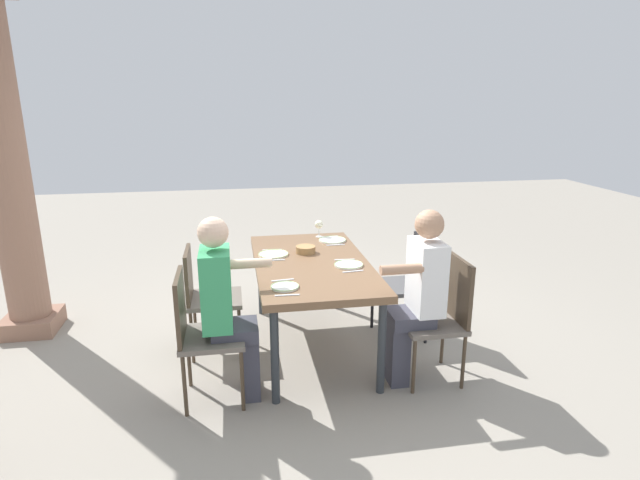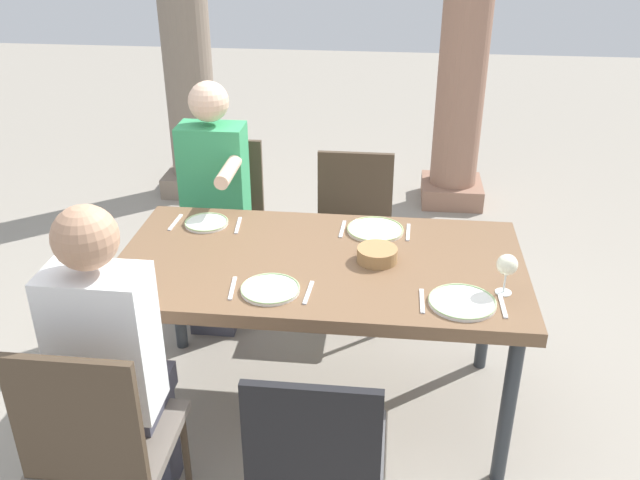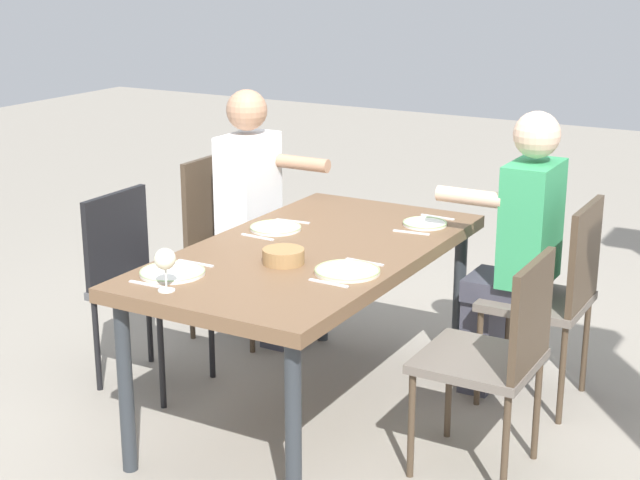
% 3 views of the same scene
% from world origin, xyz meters
% --- Properties ---
extents(ground_plane, '(16.00, 16.00, 0.00)m').
position_xyz_m(ground_plane, '(0.00, 0.00, 0.00)').
color(ground_plane, gray).
extents(dining_table, '(1.72, 0.92, 0.78)m').
position_xyz_m(dining_table, '(0.00, 0.00, 0.71)').
color(dining_table, brown).
rests_on(dining_table, ground).
extents(chair_west_north, '(0.44, 0.44, 0.95)m').
position_xyz_m(chair_west_north, '(-0.64, 0.88, 0.55)').
color(chair_west_north, '#6A6158').
rests_on(chair_west_north, ground).
extents(chair_west_south, '(0.44, 0.44, 0.95)m').
position_xyz_m(chair_west_south, '(-0.64, -0.89, 0.53)').
color(chair_west_south, '#6A6158').
rests_on(chair_west_south, ground).
extents(chair_mid_north, '(0.44, 0.44, 0.90)m').
position_xyz_m(chair_mid_north, '(0.09, 0.88, 0.52)').
color(chair_mid_north, '#6A6158').
rests_on(chair_mid_north, ground).
extents(chair_mid_south, '(0.44, 0.44, 0.91)m').
position_xyz_m(chair_mid_south, '(0.09, -0.88, 0.53)').
color(chair_mid_south, '#4F4F50').
rests_on(chair_mid_south, ground).
extents(diner_woman_green, '(0.35, 0.49, 1.32)m').
position_xyz_m(diner_woman_green, '(-0.65, -0.68, 0.71)').
color(diner_woman_green, '#3F3F4C').
rests_on(diner_woman_green, ground).
extents(diner_man_white, '(0.35, 0.49, 1.33)m').
position_xyz_m(diner_man_white, '(-0.64, 0.69, 0.71)').
color(diner_man_white, '#3F3F4C').
rests_on(diner_man_white, ground).
extents(plate_0, '(0.20, 0.20, 0.02)m').
position_xyz_m(plate_0, '(-0.56, 0.28, 0.79)').
color(plate_0, white).
rests_on(plate_0, dining_table).
extents(fork_0, '(0.02, 0.17, 0.01)m').
position_xyz_m(fork_0, '(-0.71, 0.28, 0.78)').
color(fork_0, silver).
rests_on(fork_0, dining_table).
extents(spoon_0, '(0.03, 0.17, 0.01)m').
position_xyz_m(spoon_0, '(-0.41, 0.28, 0.78)').
color(spoon_0, silver).
rests_on(spoon_0, dining_table).
extents(plate_1, '(0.23, 0.23, 0.02)m').
position_xyz_m(plate_1, '(-0.16, -0.28, 0.79)').
color(plate_1, white).
rests_on(plate_1, dining_table).
extents(fork_1, '(0.03, 0.17, 0.01)m').
position_xyz_m(fork_1, '(-0.31, -0.28, 0.78)').
color(fork_1, silver).
rests_on(fork_1, dining_table).
extents(spoon_1, '(0.03, 0.17, 0.01)m').
position_xyz_m(spoon_1, '(-0.01, -0.28, 0.78)').
color(spoon_1, silver).
rests_on(spoon_1, dining_table).
extents(plate_2, '(0.26, 0.26, 0.02)m').
position_xyz_m(plate_2, '(0.22, 0.30, 0.79)').
color(plate_2, silver).
rests_on(plate_2, dining_table).
extents(fork_2, '(0.02, 0.17, 0.01)m').
position_xyz_m(fork_2, '(0.07, 0.30, 0.78)').
color(fork_2, silver).
rests_on(fork_2, dining_table).
extents(spoon_2, '(0.02, 0.17, 0.01)m').
position_xyz_m(spoon_2, '(0.37, 0.30, 0.78)').
color(spoon_2, silver).
rests_on(spoon_2, dining_table).
extents(plate_3, '(0.26, 0.26, 0.02)m').
position_xyz_m(plate_3, '(0.57, -0.29, 0.79)').
color(plate_3, white).
rests_on(plate_3, dining_table).
extents(wine_glass_3, '(0.08, 0.08, 0.17)m').
position_xyz_m(wine_glass_3, '(0.74, -0.19, 0.90)').
color(wine_glass_3, white).
rests_on(wine_glass_3, dining_table).
extents(fork_3, '(0.02, 0.17, 0.01)m').
position_xyz_m(fork_3, '(0.42, -0.29, 0.78)').
color(fork_3, silver).
rests_on(fork_3, dining_table).
extents(spoon_3, '(0.02, 0.17, 0.01)m').
position_xyz_m(spoon_3, '(0.72, -0.29, 0.78)').
color(spoon_3, silver).
rests_on(spoon_3, dining_table).
extents(bread_basket, '(0.17, 0.17, 0.06)m').
position_xyz_m(bread_basket, '(0.24, 0.01, 0.81)').
color(bread_basket, '#9E7547').
rests_on(bread_basket, dining_table).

